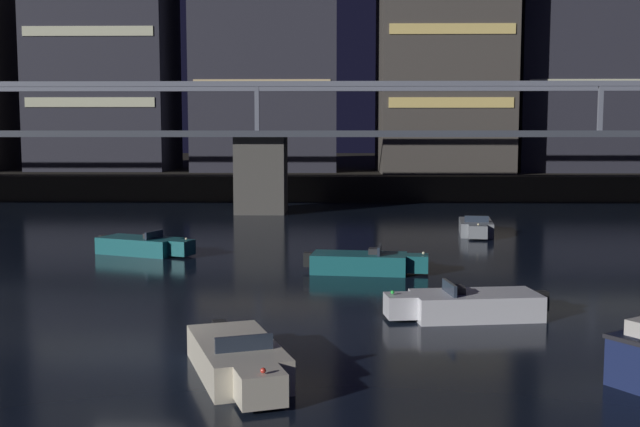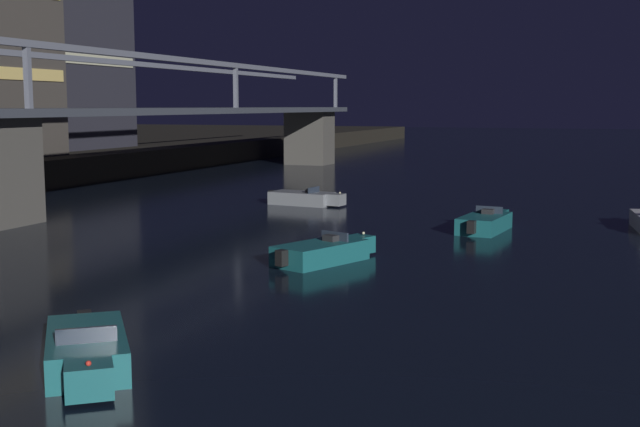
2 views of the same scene
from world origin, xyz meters
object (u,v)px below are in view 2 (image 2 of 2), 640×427
at_px(speedboat_mid_left, 324,252).
at_px(speedboat_mid_center, 485,222).
at_px(speedboat_near_right, 305,198).
at_px(speedboat_mid_right, 87,351).

relative_size(speedboat_mid_left, speedboat_mid_center, 0.97).
bearing_deg(speedboat_near_right, speedboat_mid_right, -168.02).
xyz_separation_m(speedboat_near_right, speedboat_mid_left, (-17.30, -7.49, 0.00)).
xyz_separation_m(speedboat_near_right, speedboat_mid_center, (-6.87, -12.23, 0.00)).
bearing_deg(speedboat_mid_left, speedboat_mid_right, 176.87).
height_order(speedboat_near_right, speedboat_mid_right, same).
height_order(speedboat_mid_center, speedboat_mid_right, same).
bearing_deg(speedboat_mid_left, speedboat_mid_center, -24.43).
bearing_deg(speedboat_mid_right, speedboat_near_right, 11.98).
relative_size(speedboat_near_right, speedboat_mid_right, 1.12).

